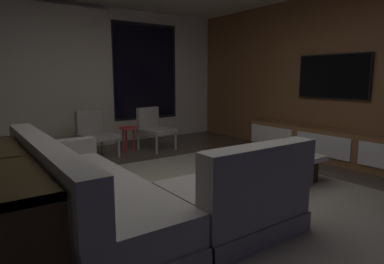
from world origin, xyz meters
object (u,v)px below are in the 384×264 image
object	(u,v)px
book_stack_on_coffee_table	(250,151)
accent_chair_by_curtain	(95,131)
mounted_tv	(333,76)
console_table_behind_couch	(4,201)
coffee_table	(262,166)
sectional_couch	(124,196)
media_console	(333,146)
side_stool	(128,132)
accent_chair_near_window	(154,126)

from	to	relation	value
book_stack_on_coffee_table	accent_chair_by_curtain	size ratio (longest dim) A/B	0.31
mounted_tv	console_table_behind_couch	xyz separation A→B (m)	(-4.77, -0.33, -0.94)
coffee_table	sectional_couch	bearing A→B (deg)	-173.12
coffee_table	media_console	world-z (taller)	media_console
book_stack_on_coffee_table	accent_chair_by_curtain	distance (m)	2.74
side_stool	console_table_behind_couch	world-z (taller)	console_table_behind_couch
mounted_tv	accent_chair_near_window	bearing A→B (deg)	131.99
accent_chair_by_curtain	side_stool	world-z (taller)	accent_chair_by_curtain
coffee_table	console_table_behind_couch	distance (m)	2.95
sectional_couch	accent_chair_near_window	world-z (taller)	sectional_couch
book_stack_on_coffee_table	side_stool	size ratio (longest dim) A/B	0.53
sectional_couch	side_stool	distance (m)	3.06
accent_chair_near_window	accent_chair_by_curtain	distance (m)	1.10
coffee_table	console_table_behind_couch	world-z (taller)	console_table_behind_couch
coffee_table	accent_chair_by_curtain	distance (m)	2.89
side_stool	mounted_tv	bearing A→B (deg)	-42.17
sectional_couch	media_console	world-z (taller)	sectional_couch
sectional_couch	accent_chair_by_curtain	bearing A→B (deg)	75.88
accent_chair_by_curtain	accent_chair_near_window	bearing A→B (deg)	-3.07
media_console	coffee_table	bearing A→B (deg)	-179.41
book_stack_on_coffee_table	side_stool	world-z (taller)	side_stool
side_stool	console_table_behind_couch	bearing A→B (deg)	-129.99
console_table_behind_couch	sectional_couch	bearing A→B (deg)	-8.19
accent_chair_by_curtain	console_table_behind_couch	world-z (taller)	accent_chair_by_curtain
side_stool	media_console	xyz separation A→B (m)	(2.37, -2.51, -0.12)
sectional_couch	console_table_behind_couch	size ratio (longest dim) A/B	1.19
console_table_behind_couch	accent_chair_near_window	bearing A→B (deg)	43.87
sectional_couch	media_console	xyz separation A→B (m)	(3.67, 0.26, -0.04)
side_stool	media_console	world-z (taller)	media_console
sectional_couch	mounted_tv	world-z (taller)	mounted_tv
console_table_behind_couch	coffee_table	bearing A→B (deg)	2.21
sectional_couch	accent_chair_near_window	distance (m)	3.28
accent_chair_near_window	side_stool	size ratio (longest dim) A/B	1.70
book_stack_on_coffee_table	media_console	size ratio (longest dim) A/B	0.08
accent_chair_near_window	accent_chair_by_curtain	world-z (taller)	same
book_stack_on_coffee_table	media_console	xyz separation A→B (m)	(1.78, -0.07, -0.13)
book_stack_on_coffee_table	accent_chair_near_window	size ratio (longest dim) A/B	0.31
accent_chair_near_window	coffee_table	bearing A→B (deg)	-84.72
book_stack_on_coffee_table	accent_chair_by_curtain	bearing A→B (deg)	115.83
media_console	mounted_tv	size ratio (longest dim) A/B	2.50
book_stack_on_coffee_table	coffee_table	bearing A→B (deg)	-33.65
coffee_table	console_table_behind_couch	bearing A→B (deg)	-177.79
coffee_table	console_table_behind_couch	xyz separation A→B (m)	(-2.94, -0.11, 0.22)
coffee_table	accent_chair_by_curtain	xyz separation A→B (m)	(-1.33, 2.55, 0.25)
book_stack_on_coffee_table	mounted_tv	world-z (taller)	mounted_tv
sectional_couch	accent_chair_near_window	bearing A→B (deg)	56.68
coffee_table	book_stack_on_coffee_table	xyz separation A→B (m)	(-0.13, 0.09, 0.20)
book_stack_on_coffee_table	media_console	distance (m)	1.78
accent_chair_by_curtain	coffee_table	bearing A→B (deg)	-62.54
media_console	accent_chair_by_curtain	bearing A→B (deg)	139.48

